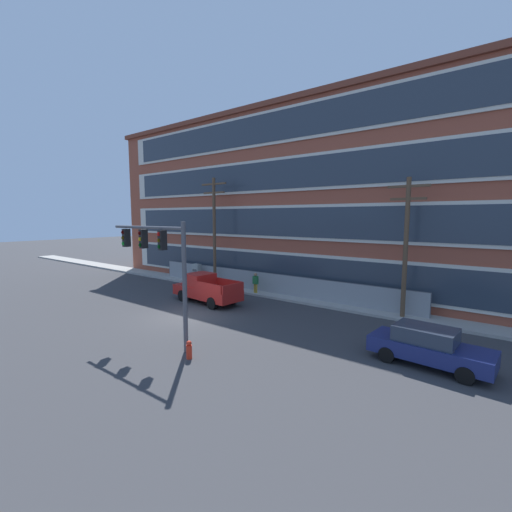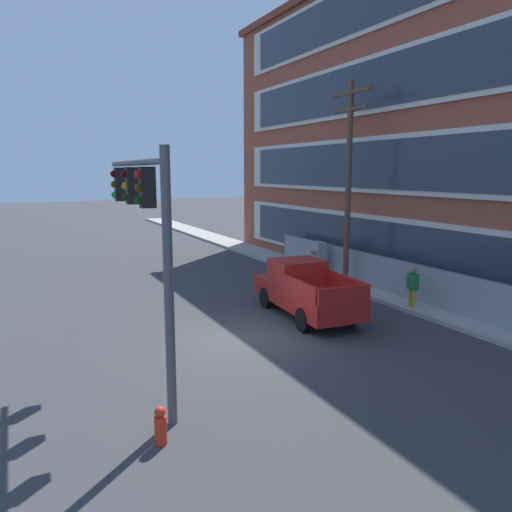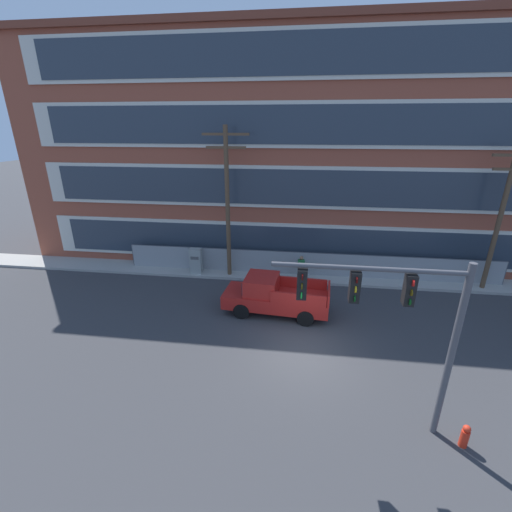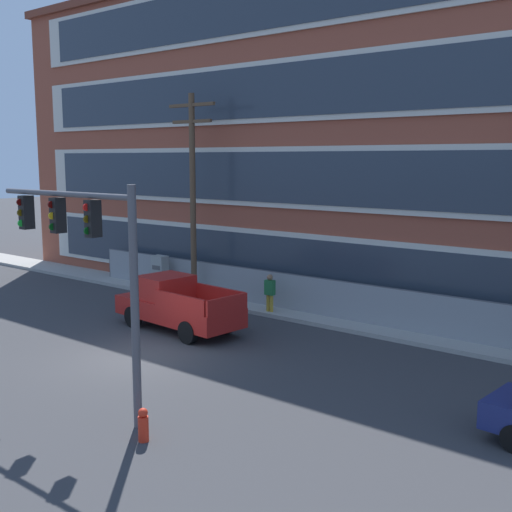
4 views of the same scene
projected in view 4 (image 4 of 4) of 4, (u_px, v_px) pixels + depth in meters
The scene contains 10 objects.
ground_plane at pixel (135, 359), 20.35m from camera, with size 160.00×160.00×0.00m, color #38383A.
sidewalk_building_side at pixel (283, 311), 26.39m from camera, with size 80.00×2.02×0.16m, color #9E9B93.
brick_mill_building at pixel (457, 133), 26.01m from camera, with size 48.43×8.58×14.62m.
chain_link_fence at pixel (289, 293), 26.25m from camera, with size 23.17×0.06×1.65m.
traffic_signal_mast at pixel (87, 246), 15.63m from camera, with size 5.29×0.43×5.72m.
pickup_truck_red at pixel (176, 305), 23.67m from camera, with size 5.45×2.36×1.97m.
utility_pole_near_corner at pixel (193, 187), 28.20m from camera, with size 2.66×0.26×9.08m.
electrical_cabinet at pixel (160, 275), 30.09m from camera, with size 0.74×0.49×1.80m.
pedestrian_near_cabinet at pixel (270, 292), 25.84m from camera, with size 0.41×0.26×1.69m.
fire_hydrant at pixel (143, 425), 14.37m from camera, with size 0.24×0.24×0.78m.
Camera 4 is at (15.35, -12.82, 6.30)m, focal length 45.00 mm.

